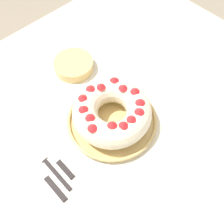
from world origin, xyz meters
name	(u,v)px	position (x,y,z in m)	size (l,w,h in m)	color
ground_plane	(108,187)	(0.00, 0.00, 0.00)	(8.00, 8.00, 0.00)	gray
dining_table	(106,134)	(0.00, 0.00, 0.70)	(1.50, 1.20, 0.78)	silver
serving_dish	(112,120)	(0.02, -0.01, 0.79)	(0.31, 0.31, 0.02)	tan
bundt_cake	(112,112)	(0.02, -0.01, 0.84)	(0.26, 0.26, 0.09)	beige
fork	(49,166)	(-0.23, 0.01, 0.78)	(0.02, 0.18, 0.01)	black
serving_knife	(47,179)	(-0.26, -0.02, 0.78)	(0.02, 0.21, 0.01)	black
cake_knife	(59,162)	(-0.20, 0.00, 0.78)	(0.02, 0.16, 0.01)	black
side_bowl	(74,65)	(0.08, 0.27, 0.80)	(0.15, 0.15, 0.04)	tan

